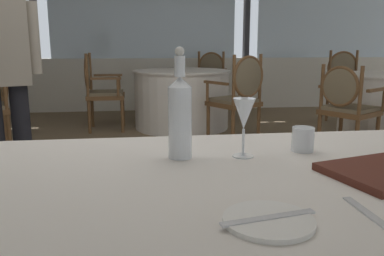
# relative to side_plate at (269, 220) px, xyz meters

# --- Properties ---
(ground_plane) EXTENTS (14.81, 14.81, 0.00)m
(ground_plane) POSITION_rel_side_plate_xyz_m (-0.16, 1.66, -0.75)
(ground_plane) COLOR #756047
(window_wall_far) EXTENTS (10.70, 0.14, 2.74)m
(window_wall_far) POSITION_rel_side_plate_xyz_m (-0.16, 5.93, 0.34)
(window_wall_far) COLOR silver
(window_wall_far) RESTS_ON ground_plane
(side_plate) EXTENTS (0.18, 0.18, 0.01)m
(side_plate) POSITION_rel_side_plate_xyz_m (0.00, 0.00, 0.00)
(side_plate) COLOR white
(side_plate) RESTS_ON foreground_table
(butter_knife) EXTENTS (0.20, 0.06, 0.00)m
(butter_knife) POSITION_rel_side_plate_xyz_m (0.00, 0.00, 0.01)
(butter_knife) COLOR silver
(butter_knife) RESTS_ON foreground_table
(dinner_fork) EXTENTS (0.02, 0.17, 0.00)m
(dinner_fork) POSITION_rel_side_plate_xyz_m (0.21, 0.01, -0.00)
(dinner_fork) COLOR silver
(dinner_fork) RESTS_ON foreground_table
(water_bottle) EXTENTS (0.07, 0.07, 0.33)m
(water_bottle) POSITION_rel_side_plate_xyz_m (-0.12, 0.47, 0.13)
(water_bottle) COLOR white
(water_bottle) RESTS_ON foreground_table
(wine_glass) EXTENTS (0.07, 0.07, 0.18)m
(wine_glass) POSITION_rel_side_plate_xyz_m (0.07, 0.45, 0.12)
(wine_glass) COLOR white
(wine_glass) RESTS_ON foreground_table
(water_tumbler) EXTENTS (0.07, 0.07, 0.08)m
(water_tumbler) POSITION_rel_side_plate_xyz_m (0.27, 0.49, 0.03)
(water_tumbler) COLOR white
(water_tumbler) RESTS_ON foreground_table
(background_table_1) EXTENTS (1.25, 1.25, 0.75)m
(background_table_1) POSITION_rel_side_plate_xyz_m (0.29, 4.44, -0.38)
(background_table_1) COLOR white
(background_table_1) RESTS_ON ground_plane
(dining_chair_1_0) EXTENTS (0.65, 0.63, 0.97)m
(dining_chair_1_0) POSITION_rel_side_plate_xyz_m (0.83, 3.54, -0.19)
(dining_chair_1_0) COLOR brown
(dining_chair_1_0) RESTS_ON ground_plane
(dining_chair_1_1) EXTENTS (0.65, 0.63, 0.97)m
(dining_chair_1_1) POSITION_rel_side_plate_xyz_m (0.80, 5.36, -0.18)
(dining_chair_1_1) COLOR brown
(dining_chair_1_1) RESTS_ON ground_plane
(dining_chair_1_2) EXTENTS (0.48, 0.54, 0.97)m
(dining_chair_1_2) POSITION_rel_side_plate_xyz_m (-0.77, 4.43, -0.19)
(dining_chair_1_2) COLOR brown
(dining_chair_1_2) RESTS_ON ground_plane
(dining_chair_2_0) EXTENTS (0.55, 0.48, 0.99)m
(dining_chair_2_0) POSITION_rel_side_plate_xyz_m (2.59, 4.52, -0.18)
(dining_chair_2_0) COLOR brown
(dining_chair_2_0) RESTS_ON ground_plane
(dining_chair_2_1) EXTENTS (0.63, 0.65, 0.89)m
(dining_chair_2_1) POSITION_rel_side_plate_xyz_m (1.74, 2.93, -0.23)
(dining_chair_2_1) COLOR brown
(dining_chair_2_1) RESTS_ON ground_plane
(diner_person_0) EXTENTS (0.50, 0.32, 1.63)m
(diner_person_0) POSITION_rel_side_plate_xyz_m (-1.20, 2.28, 0.17)
(diner_person_0) COLOR black
(diner_person_0) RESTS_ON ground_plane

